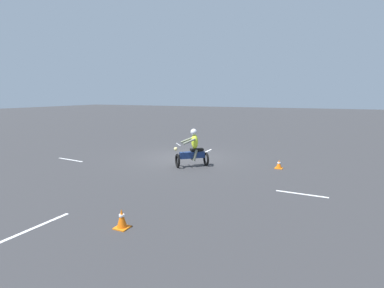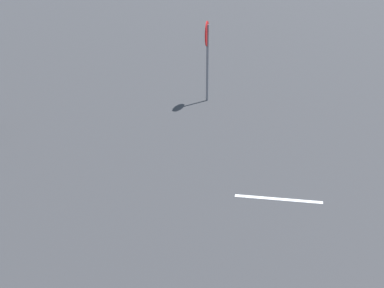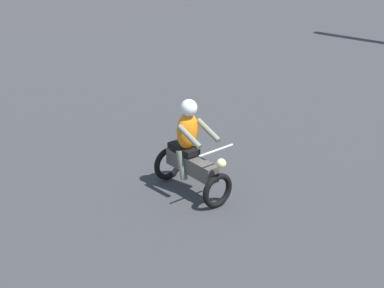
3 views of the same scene
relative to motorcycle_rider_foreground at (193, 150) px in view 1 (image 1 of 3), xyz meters
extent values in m
plane|color=#333335|center=(-1.43, -1.20, -0.73)|extent=(120.00, 120.00, 0.00)
torus|color=black|center=(0.45, -0.51, -0.43)|extent=(0.52, 0.47, 0.60)
torus|color=black|center=(-0.41, 0.46, -0.43)|extent=(0.52, 0.47, 0.60)
cube|color=navy|center=(0.02, -0.03, -0.21)|extent=(0.91, 0.98, 0.28)
cube|color=black|center=(-0.12, 0.14, 0.01)|extent=(0.57, 0.59, 0.10)
cylinder|color=silver|center=(0.42, -0.48, 0.27)|extent=(0.55, 0.49, 0.04)
sphere|color=#F2E08C|center=(0.51, -0.57, 0.09)|extent=(0.23, 0.23, 0.16)
ellipsoid|color=#D8F233|center=(-0.06, 0.06, 0.37)|extent=(0.49, 0.47, 0.64)
cylinder|color=slate|center=(-0.01, -0.29, 0.42)|extent=(0.43, 0.47, 0.27)
cylinder|color=slate|center=(0.29, -0.03, 0.42)|extent=(0.43, 0.47, 0.27)
cylinder|color=slate|center=(-0.15, -0.04, -0.21)|extent=(0.25, 0.26, 0.51)
cylinder|color=slate|center=(0.06, 0.14, -0.21)|extent=(0.25, 0.26, 0.51)
sphere|color=silver|center=(-0.03, 0.03, 0.79)|extent=(0.40, 0.40, 0.28)
cube|color=orange|center=(-1.20, 3.49, -0.71)|extent=(0.32, 0.32, 0.03)
cone|color=orange|center=(-1.20, 3.49, -0.53)|extent=(0.24, 0.24, 0.34)
cylinder|color=white|center=(-1.20, 3.49, -0.48)|extent=(0.13, 0.13, 0.05)
cube|color=orange|center=(6.28, 1.03, -0.71)|extent=(0.32, 0.32, 0.03)
cone|color=orange|center=(6.28, 1.03, -0.47)|extent=(0.24, 0.24, 0.45)
cylinder|color=white|center=(6.28, 1.03, -0.41)|extent=(0.13, 0.13, 0.05)
cube|color=silver|center=(7.07, -0.87, -0.72)|extent=(1.80, 0.18, 0.01)
cube|color=silver|center=(1.91, 4.67, -0.72)|extent=(0.14, 1.59, 0.01)
cube|color=silver|center=(-3.55, -0.74, -0.72)|extent=(1.37, 0.13, 0.01)
cube|color=silver|center=(1.25, -5.93, -0.72)|extent=(0.26, 1.67, 0.01)
camera|label=1|loc=(11.62, 5.30, 2.40)|focal=28.00mm
camera|label=2|loc=(-6.93, 4.87, 3.67)|focal=50.00mm
camera|label=3|loc=(2.69, 1.53, 5.30)|focal=70.00mm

